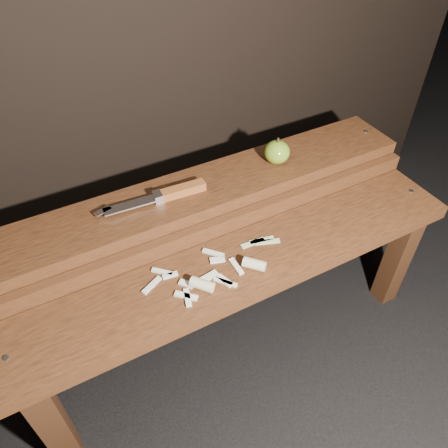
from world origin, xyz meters
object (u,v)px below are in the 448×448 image
bench_front_tier (247,280)px  bench_rear_tier (206,210)px  apple (277,152)px  knife (170,194)px

bench_front_tier → bench_rear_tier: size_ratio=1.00×
apple → bench_rear_tier: bearing=-178.9°
bench_rear_tier → bench_front_tier: bearing=-90.0°
bench_front_tier → bench_rear_tier: bearing=90.0°
knife → bench_front_tier: bearing=-66.4°
bench_front_tier → knife: 0.30m
apple → knife: 0.33m
apple → bench_front_tier: bearing=-134.5°
bench_rear_tier → knife: knife is taller
bench_front_tier → apple: size_ratio=15.55×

